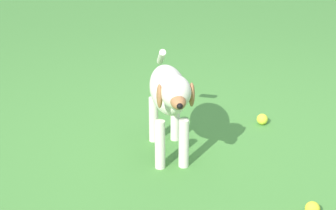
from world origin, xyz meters
The scene contains 4 objects.
ground centered at (0.00, 0.00, 0.00)m, with size 14.00×14.00×0.00m, color #478438.
dog centered at (0.21, -0.13, 0.35)m, with size 0.40×0.73×0.54m.
tennis_ball_0 centered at (-0.48, -0.18, 0.03)m, with size 0.07×0.07×0.07m, color yellow.
tennis_ball_1 centered at (-0.03, 0.66, 0.03)m, with size 0.07×0.07×0.07m, color yellow.
Camera 1 is at (1.59, 2.04, 1.36)m, focal length 58.93 mm.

